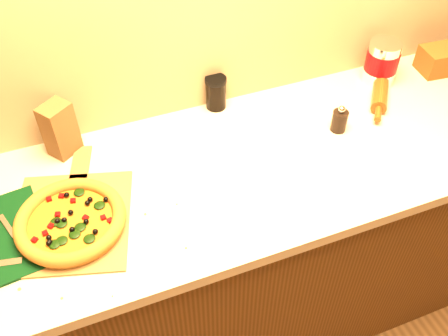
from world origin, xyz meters
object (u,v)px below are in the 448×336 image
(coffee_canister, at_px, (382,62))
(dark_jar, at_px, (216,93))
(pizza_peel, at_px, (72,217))
(rolling_pin, at_px, (381,86))
(cutting_board, at_px, (2,238))
(pizza, at_px, (71,221))
(pepper_grinder, at_px, (339,120))

(coffee_canister, distance_m, dark_jar, 0.62)
(coffee_canister, relative_size, dark_jar, 1.35)
(pizza_peel, xyz_separation_m, rolling_pin, (1.14, 0.18, 0.02))
(cutting_board, relative_size, rolling_pin, 1.02)
(pizza, height_order, cutting_board, pizza)
(pizza_peel, relative_size, coffee_canister, 3.21)
(dark_jar, bearing_deg, cutting_board, -156.16)
(rolling_pin, height_order, dark_jar, dark_jar)
(pepper_grinder, bearing_deg, pizza, -174.14)
(rolling_pin, bearing_deg, pizza_peel, -170.85)
(pepper_grinder, xyz_separation_m, coffee_canister, (0.28, 0.19, 0.04))
(pizza, bearing_deg, dark_jar, 32.50)
(pizza, bearing_deg, coffee_canister, 13.43)
(coffee_canister, bearing_deg, cutting_board, -169.46)
(pizza_peel, distance_m, cutting_board, 0.19)
(dark_jar, bearing_deg, coffee_canister, -7.05)
(pizza, height_order, coffee_canister, coffee_canister)
(pizza, relative_size, cutting_board, 0.90)
(rolling_pin, distance_m, coffee_canister, 0.09)
(pizza_peel, xyz_separation_m, pepper_grinder, (0.89, 0.06, 0.04))
(dark_jar, bearing_deg, pizza_peel, -149.86)
(cutting_board, bearing_deg, coffee_canister, 3.98)
(cutting_board, distance_m, dark_jar, 0.81)
(cutting_board, height_order, dark_jar, dark_jar)
(cutting_board, height_order, coffee_canister, coffee_canister)
(pepper_grinder, distance_m, rolling_pin, 0.28)
(cutting_board, xyz_separation_m, dark_jar, (0.74, 0.33, 0.05))
(pizza, relative_size, dark_jar, 2.54)
(pizza, bearing_deg, pizza_peel, 83.16)
(pizza_peel, distance_m, coffee_canister, 1.20)
(pizza_peel, bearing_deg, pepper_grinder, 20.19)
(cutting_board, bearing_deg, rolling_pin, 1.58)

